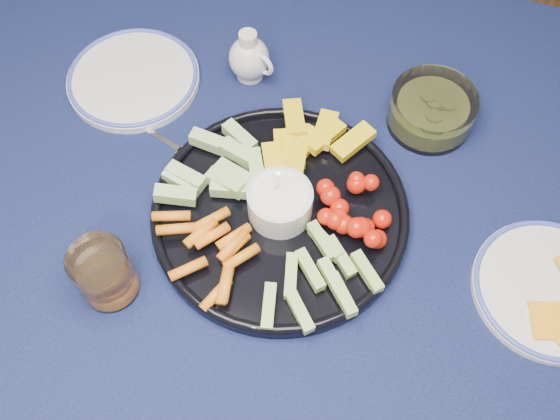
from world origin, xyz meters
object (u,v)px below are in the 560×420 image
(dining_table, at_px, (333,223))
(pickle_bowl, at_px, (431,111))
(cheese_plate, at_px, (551,288))
(juice_tumbler, at_px, (105,275))
(creamer_pitcher, at_px, (250,58))
(side_plate_extra, at_px, (133,78))
(crudite_platter, at_px, (278,209))

(dining_table, height_order, pickle_bowl, pickle_bowl)
(cheese_plate, height_order, juice_tumbler, juice_tumbler)
(dining_table, relative_size, juice_tumbler, 17.55)
(dining_table, bearing_deg, creamer_pitcher, 139.04)
(side_plate_extra, bearing_deg, cheese_plate, -12.21)
(creamer_pitcher, relative_size, juice_tumbler, 1.01)
(creamer_pitcher, xyz_separation_m, cheese_plate, (0.54, -0.24, -0.03))
(side_plate_extra, bearing_deg, creamer_pitcher, 23.70)
(crudite_platter, bearing_deg, juice_tumbler, -134.62)
(cheese_plate, bearing_deg, dining_table, 170.89)
(dining_table, height_order, side_plate_extra, side_plate_extra)
(dining_table, distance_m, crudite_platter, 0.15)
(crudite_platter, relative_size, creamer_pitcher, 4.02)
(dining_table, distance_m, side_plate_extra, 0.42)
(dining_table, relative_size, creamer_pitcher, 17.43)
(crudite_platter, distance_m, cheese_plate, 0.40)
(juice_tumbler, bearing_deg, creamer_pitcher, 84.14)
(cheese_plate, bearing_deg, creamer_pitcher, 156.27)
(dining_table, xyz_separation_m, side_plate_extra, (-0.40, 0.10, 0.10))
(side_plate_extra, bearing_deg, crudite_platter, -27.60)
(dining_table, xyz_separation_m, pickle_bowl, (0.10, 0.19, 0.12))
(crudite_platter, bearing_deg, dining_table, 41.42)
(pickle_bowl, distance_m, cheese_plate, 0.33)
(cheese_plate, distance_m, side_plate_extra, 0.74)
(pickle_bowl, bearing_deg, side_plate_extra, -170.68)
(juice_tumbler, bearing_deg, pickle_bowl, 50.72)
(creamer_pitcher, bearing_deg, dining_table, -40.96)
(pickle_bowl, xyz_separation_m, side_plate_extra, (-0.50, -0.08, -0.02))
(dining_table, relative_size, pickle_bowl, 12.11)
(creamer_pitcher, distance_m, cheese_plate, 0.59)
(pickle_bowl, relative_size, juice_tumbler, 1.45)
(dining_table, bearing_deg, crudite_platter, -138.58)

